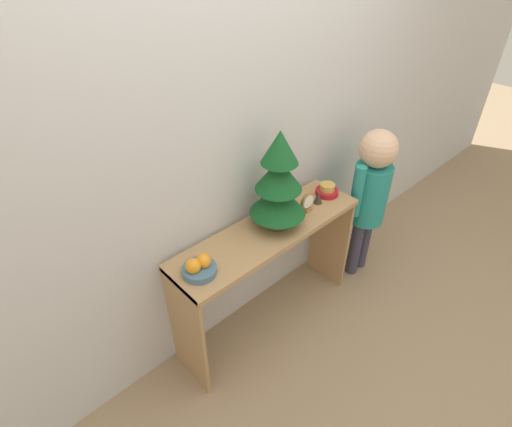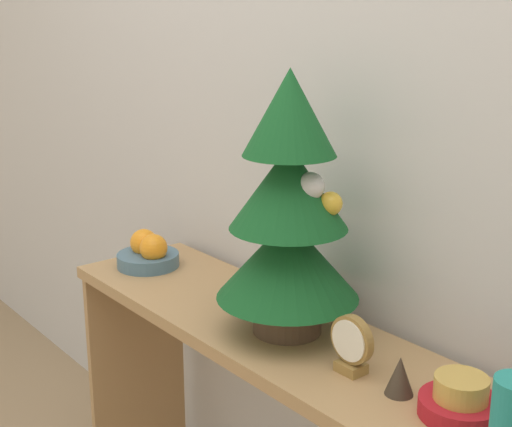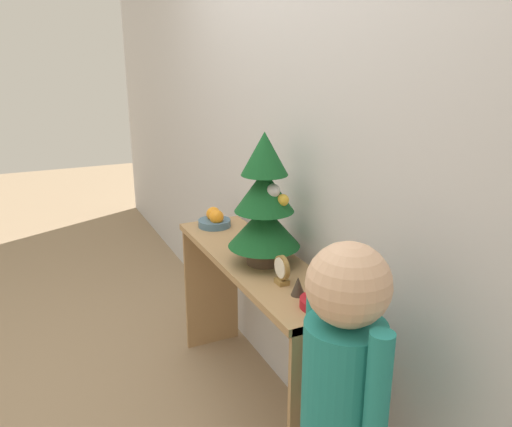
{
  "view_description": "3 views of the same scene",
  "coord_description": "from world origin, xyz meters",
  "views": [
    {
      "loc": [
        -1.21,
        -1.03,
        2.08
      ],
      "look_at": [
        -0.07,
        0.19,
        0.86
      ],
      "focal_mm": 28.0,
      "sensor_mm": 36.0,
      "label": 1
    },
    {
      "loc": [
        1.11,
        -0.77,
        1.39
      ],
      "look_at": [
        -0.05,
        0.18,
        0.97
      ],
      "focal_mm": 50.0,
      "sensor_mm": 36.0,
      "label": 2
    },
    {
      "loc": [
        1.82,
        -0.69,
        1.56
      ],
      "look_at": [
        0.04,
        0.15,
        0.95
      ],
      "focal_mm": 35.0,
      "sensor_mm": 36.0,
      "label": 3
    }
  ],
  "objects": [
    {
      "name": "back_wall",
      "position": [
        0.0,
        0.38,
        1.25
      ],
      "size": [
        7.0,
        0.05,
        2.5
      ],
      "primitive_type": "cube",
      "color": "silver",
      "rests_on": "ground_plane"
    },
    {
      "name": "console_table",
      "position": [
        0.0,
        0.17,
        0.57
      ],
      "size": [
        1.19,
        0.33,
        0.74
      ],
      "color": "tan",
      "rests_on": "ground_plane"
    },
    {
      "name": "mini_tree",
      "position": [
        0.07,
        0.17,
        1.0
      ],
      "size": [
        0.3,
        0.3,
        0.56
      ],
      "color": "#4C3828",
      "rests_on": "console_table"
    },
    {
      "name": "fruit_bowl",
      "position": [
        -0.47,
        0.15,
        0.77
      ],
      "size": [
        0.17,
        0.17,
        0.1
      ],
      "color": "#476B84",
      "rests_on": "console_table"
    },
    {
      "name": "singing_bowl",
      "position": [
        0.5,
        0.17,
        0.77
      ],
      "size": [
        0.14,
        0.14,
        0.07
      ],
      "color": "#AD1923",
      "rests_on": "console_table"
    },
    {
      "name": "desk_clock",
      "position": [
        0.28,
        0.14,
        0.79
      ],
      "size": [
        0.09,
        0.04,
        0.11
      ],
      "color": "olive",
      "rests_on": "console_table"
    },
    {
      "name": "figurine",
      "position": [
        0.39,
        0.15,
        0.77
      ],
      "size": [
        0.05,
        0.05,
        0.07
      ],
      "color": "#382D23",
      "rests_on": "console_table"
    }
  ]
}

